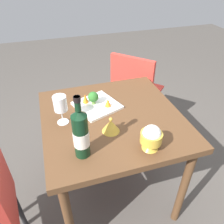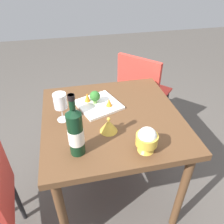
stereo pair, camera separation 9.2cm
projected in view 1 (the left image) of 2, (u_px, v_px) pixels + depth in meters
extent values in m
plane|color=#4C4742|center=(112.00, 189.00, 1.80)|extent=(8.00, 8.00, 0.00)
cube|color=brown|center=(112.00, 119.00, 1.37)|extent=(0.84, 0.84, 0.04)
cylinder|color=brown|center=(139.00, 120.00, 1.95)|extent=(0.05, 0.05, 0.70)
cylinder|color=brown|center=(56.00, 137.00, 1.78)|extent=(0.05, 0.05, 0.70)
cylinder|color=brown|center=(183.00, 188.00, 1.40)|extent=(0.05, 0.05, 0.70)
cylinder|color=brown|center=(69.00, 221.00, 1.22)|extent=(0.05, 0.05, 0.70)
cube|color=red|center=(2.00, 187.00, 1.06)|extent=(0.10, 0.40, 0.40)
cylinder|color=black|center=(19.00, 208.00, 1.43)|extent=(0.03, 0.03, 0.43)
cube|color=red|center=(138.00, 90.00, 2.20)|extent=(0.57, 0.57, 0.02)
cube|color=red|center=(131.00, 79.00, 1.95)|extent=(0.30, 0.32, 0.40)
cylinder|color=black|center=(129.00, 97.00, 2.52)|extent=(0.03, 0.03, 0.43)
cylinder|color=black|center=(158.00, 105.00, 2.38)|extent=(0.03, 0.03, 0.43)
cylinder|color=black|center=(115.00, 113.00, 2.28)|extent=(0.03, 0.03, 0.43)
cylinder|color=black|center=(145.00, 123.00, 2.14)|extent=(0.03, 0.03, 0.43)
cylinder|color=black|center=(81.00, 136.00, 1.03)|extent=(0.07, 0.07, 0.24)
cone|color=black|center=(79.00, 113.00, 0.96)|extent=(0.07, 0.07, 0.03)
cylinder|color=black|center=(77.00, 104.00, 0.93)|extent=(0.03, 0.03, 0.07)
cylinder|color=black|center=(77.00, 99.00, 0.91)|extent=(0.03, 0.03, 0.02)
cylinder|color=silver|center=(81.00, 138.00, 1.04)|extent=(0.08, 0.08, 0.08)
cylinder|color=white|center=(63.00, 122.00, 1.31)|extent=(0.07, 0.07, 0.00)
cylinder|color=white|center=(62.00, 116.00, 1.28)|extent=(0.01, 0.01, 0.08)
cylinder|color=white|center=(60.00, 103.00, 1.23)|extent=(0.08, 0.08, 0.09)
cone|color=gold|center=(150.00, 145.00, 1.12)|extent=(0.08, 0.08, 0.04)
cylinder|color=gold|center=(151.00, 137.00, 1.10)|extent=(0.11, 0.11, 0.05)
sphere|color=white|center=(152.00, 134.00, 1.08)|extent=(0.09, 0.09, 0.09)
cone|color=gold|center=(111.00, 126.00, 1.22)|extent=(0.10, 0.10, 0.07)
sphere|color=gold|center=(111.00, 119.00, 1.20)|extent=(0.02, 0.02, 0.02)
cube|color=white|center=(97.00, 105.00, 1.44)|extent=(0.32, 0.32, 0.02)
cylinder|color=#729E4C|center=(93.00, 102.00, 1.43)|extent=(0.03, 0.03, 0.03)
sphere|color=#2D6B28|center=(93.00, 97.00, 1.41)|extent=(0.07, 0.07, 0.07)
cone|color=orange|center=(108.00, 103.00, 1.40)|extent=(0.04, 0.04, 0.05)
cone|color=orange|center=(85.00, 98.00, 1.43)|extent=(0.04, 0.04, 0.06)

